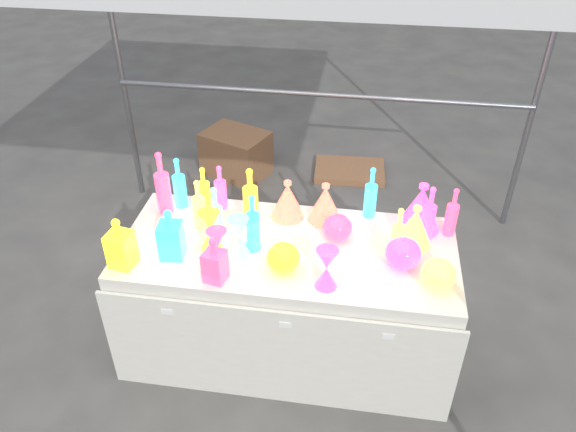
# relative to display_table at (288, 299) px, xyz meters

# --- Properties ---
(ground) EXTENTS (80.00, 80.00, 0.00)m
(ground) POSITION_rel_display_table_xyz_m (-0.00, 0.01, -0.37)
(ground) COLOR slate
(ground) RESTS_ON ground
(display_table) EXTENTS (1.84, 0.83, 0.75)m
(display_table) POSITION_rel_display_table_xyz_m (0.00, 0.00, 0.00)
(display_table) COLOR silver
(display_table) RESTS_ON ground
(cardboard_box_closed) EXTENTS (0.65, 0.57, 0.39)m
(cardboard_box_closed) POSITION_rel_display_table_xyz_m (-0.76, 1.95, -0.18)
(cardboard_box_closed) COLOR #926342
(cardboard_box_closed) RESTS_ON ground
(cardboard_box_flat) EXTENTS (0.64, 0.47, 0.05)m
(cardboard_box_flat) POSITION_rel_display_table_xyz_m (0.25, 2.09, -0.35)
(cardboard_box_flat) COLOR #926342
(cardboard_box_flat) RESTS_ON ground
(bottle_0) EXTENTS (0.08, 0.08, 0.27)m
(bottle_0) POSITION_rel_display_table_xyz_m (-0.54, 0.30, 0.51)
(bottle_0) COLOR #B83B11
(bottle_0) RESTS_ON display_table
(bottle_1) EXTENTS (0.10, 0.10, 0.32)m
(bottle_1) POSITION_rel_display_table_xyz_m (-0.68, 0.30, 0.54)
(bottle_1) COLOR #1B9721
(bottle_1) RESTS_ON display_table
(bottle_2) EXTENTS (0.10, 0.10, 0.39)m
(bottle_2) POSITION_rel_display_table_xyz_m (-0.75, 0.23, 0.57)
(bottle_2) COLOR #FF511A
(bottle_2) RESTS_ON display_table
(bottle_3) EXTENTS (0.08, 0.08, 0.28)m
(bottle_3) POSITION_rel_display_table_xyz_m (-0.44, 0.33, 0.51)
(bottle_3) COLOR #1D5FAC
(bottle_3) RESTS_ON display_table
(bottle_4) EXTENTS (0.09, 0.09, 0.30)m
(bottle_4) POSITION_rel_display_table_xyz_m (-0.51, 0.12, 0.53)
(bottle_4) COLOR #116F6F
(bottle_4) RESTS_ON display_table
(bottle_5) EXTENTS (0.09, 0.09, 0.35)m
(bottle_5) POSITION_rel_display_table_xyz_m (-0.38, -0.00, 0.55)
(bottle_5) COLOR #AF2370
(bottle_5) RESTS_ON display_table
(bottle_6) EXTENTS (0.11, 0.11, 0.33)m
(bottle_6) POSITION_rel_display_table_xyz_m (-0.25, 0.23, 0.54)
(bottle_6) COLOR #B83B11
(bottle_6) RESTS_ON display_table
(bottle_7) EXTENTS (0.09, 0.09, 0.30)m
(bottle_7) POSITION_rel_display_table_xyz_m (-0.19, 0.01, 0.53)
(bottle_7) COLOR #1B9721
(bottle_7) RESTS_ON display_table
(decanter_0) EXTENTS (0.13, 0.13, 0.28)m
(decanter_0) POSITION_rel_display_table_xyz_m (-0.81, -0.26, 0.52)
(decanter_0) COLOR #B83B11
(decanter_0) RESTS_ON display_table
(decanter_1) EXTENTS (0.12, 0.12, 0.26)m
(decanter_1) POSITION_rel_display_table_xyz_m (-0.31, -0.30, 0.50)
(decanter_1) COLOR #FF511A
(decanter_1) RESTS_ON display_table
(decanter_2) EXTENTS (0.13, 0.13, 0.29)m
(decanter_2) POSITION_rel_display_table_xyz_m (-0.58, -0.15, 0.52)
(decanter_2) COLOR #1B9721
(decanter_2) RESTS_ON display_table
(hourglass_0) EXTENTS (0.13, 0.13, 0.21)m
(hourglass_0) POSITION_rel_display_table_xyz_m (-0.33, -0.19, 0.48)
(hourglass_0) COLOR #FF511A
(hourglass_0) RESTS_ON display_table
(hourglass_1) EXTENTS (0.14, 0.14, 0.22)m
(hourglass_1) POSITION_rel_display_table_xyz_m (0.23, -0.27, 0.49)
(hourglass_1) COLOR #1D5FAC
(hourglass_1) RESTS_ON display_table
(hourglass_3) EXTENTS (0.14, 0.14, 0.23)m
(hourglass_3) POSITION_rel_display_table_xyz_m (-0.24, -0.09, 0.49)
(hourglass_3) COLOR #AF2370
(hourglass_3) RESTS_ON display_table
(hourglass_4) EXTENTS (0.14, 0.14, 0.23)m
(hourglass_4) POSITION_rel_display_table_xyz_m (-0.40, -0.06, 0.49)
(hourglass_4) COLOR #B83B11
(hourglass_4) RESTS_ON display_table
(hourglass_5) EXTENTS (0.12, 0.12, 0.19)m
(hourglass_5) POSITION_rel_display_table_xyz_m (-0.19, -0.03, 0.47)
(hourglass_5) COLOR #1B9721
(hourglass_5) RESTS_ON display_table
(globe_0) EXTENTS (0.21, 0.21, 0.14)m
(globe_0) POSITION_rel_display_table_xyz_m (0.00, -0.18, 0.44)
(globe_0) COLOR #B83B11
(globe_0) RESTS_ON display_table
(globe_1) EXTENTS (0.17, 0.17, 0.14)m
(globe_1) POSITION_rel_display_table_xyz_m (0.77, -0.19, 0.44)
(globe_1) COLOR #116F6F
(globe_1) RESTS_ON display_table
(globe_2) EXTENTS (0.17, 0.17, 0.13)m
(globe_2) POSITION_rel_display_table_xyz_m (0.25, 0.12, 0.44)
(globe_2) COLOR #FF511A
(globe_2) RESTS_ON display_table
(globe_3) EXTENTS (0.21, 0.21, 0.15)m
(globe_3) POSITION_rel_display_table_xyz_m (0.60, -0.06, 0.45)
(globe_3) COLOR #1D5FAC
(globe_3) RESTS_ON display_table
(lampshade_0) EXTENTS (0.20, 0.20, 0.23)m
(lampshade_0) POSITION_rel_display_table_xyz_m (0.17, 0.29, 0.49)
(lampshade_0) COLOR gold
(lampshade_0) RESTS_ON display_table
(lampshade_1) EXTENTS (0.21, 0.21, 0.23)m
(lampshade_1) POSITION_rel_display_table_xyz_m (-0.05, 0.29, 0.49)
(lampshade_1) COLOR gold
(lampshade_1) RESTS_ON display_table
(lampshade_2) EXTENTS (0.28, 0.28, 0.28)m
(lampshade_2) POSITION_rel_display_table_xyz_m (0.69, 0.29, 0.52)
(lampshade_2) COLOR #1D5FAC
(lampshade_2) RESTS_ON display_table
(lampshade_3) EXTENTS (0.23, 0.23, 0.24)m
(lampshade_3) POSITION_rel_display_table_xyz_m (0.66, 0.14, 0.50)
(lampshade_3) COLOR #116F6F
(lampshade_3) RESTS_ON display_table
(bottle_8) EXTENTS (0.07, 0.07, 0.32)m
(bottle_8) POSITION_rel_display_table_xyz_m (0.42, 0.37, 0.53)
(bottle_8) COLOR #1B9721
(bottle_8) RESTS_ON display_table
(bottle_9) EXTENTS (0.07, 0.07, 0.29)m
(bottle_9) POSITION_rel_display_table_xyz_m (0.86, 0.26, 0.52)
(bottle_9) COLOR #FF511A
(bottle_9) RESTS_ON display_table
(bottle_10) EXTENTS (0.10, 0.10, 0.33)m
(bottle_10) POSITION_rel_display_table_xyz_m (0.73, 0.20, 0.54)
(bottle_10) COLOR #1D5FAC
(bottle_10) RESTS_ON display_table
(bottle_11) EXTENTS (0.09, 0.09, 0.30)m
(bottle_11) POSITION_rel_display_table_xyz_m (0.57, 0.02, 0.53)
(bottle_11) COLOR #116F6F
(bottle_11) RESTS_ON display_table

